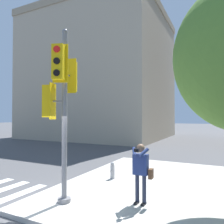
# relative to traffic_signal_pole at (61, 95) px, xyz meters

# --- Properties ---
(ground_plane) EXTENTS (160.00, 160.00, 0.00)m
(ground_plane) POSITION_rel_traffic_signal_pole_xyz_m (-0.62, -0.64, -3.10)
(ground_plane) COLOR #4C4C4F
(sidewalk_corner) EXTENTS (8.00, 8.00, 0.12)m
(sidewalk_corner) POSITION_rel_traffic_signal_pole_xyz_m (2.88, 2.86, -3.04)
(sidewalk_corner) COLOR #BCB7AD
(sidewalk_corner) RESTS_ON ground_plane
(traffic_signal_pole) EXTENTS (0.97, 1.25, 4.83)m
(traffic_signal_pole) POSITION_rel_traffic_signal_pole_xyz_m (0.00, 0.00, 0.00)
(traffic_signal_pole) COLOR slate
(traffic_signal_pole) RESTS_ON sidewalk_corner
(person_photographer) EXTENTS (0.58, 0.54, 1.62)m
(person_photographer) POSITION_rel_traffic_signal_pole_xyz_m (2.03, 0.89, -2.01)
(person_photographer) COLOR black
(person_photographer) RESTS_ON sidewalk_corner
(fire_hydrant) EXTENTS (0.17, 0.23, 0.63)m
(fire_hydrant) POSITION_rel_traffic_signal_pole_xyz_m (0.26, 2.68, -2.66)
(fire_hydrant) COLOR #99999E
(fire_hydrant) RESTS_ON sidewalk_corner
(building_left) EXTENTS (15.69, 14.05, 14.82)m
(building_left) POSITION_rel_traffic_signal_pole_xyz_m (-9.56, 19.14, 4.32)
(building_left) COLOR tan
(building_left) RESTS_ON ground_plane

